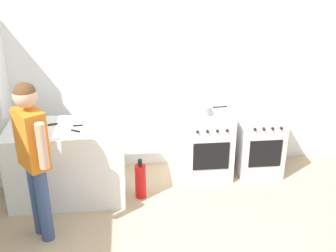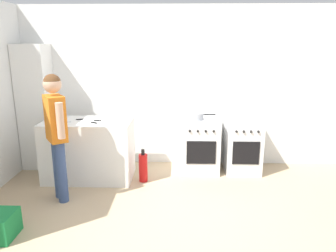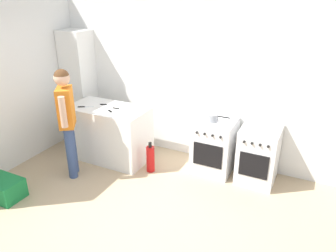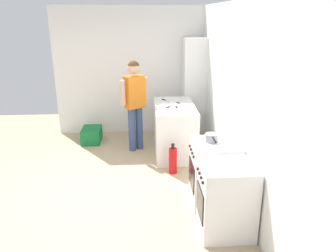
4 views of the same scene
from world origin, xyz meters
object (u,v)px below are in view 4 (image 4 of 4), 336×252
person (135,98)px  oven_left (214,172)px  recycling_crate_lower (92,135)px  knife_utility (166,100)px  fire_extinguisher (173,160)px  larder_cabinet (194,88)px  knife_carving (171,106)px  knife_paring (176,107)px  pot (212,138)px  knife_chef (180,104)px  oven_right (226,199)px

person → oven_left: bearing=29.8°
person → recycling_crate_lower: person is taller
oven_left → person: bearing=-150.2°
knife_utility → person: (0.14, -0.57, 0.09)m
fire_extinguisher → larder_cabinet: larder_cabinet is taller
knife_carving → fire_extinguisher: size_ratio=0.59×
person → recycling_crate_lower: (-0.46, -0.89, -0.86)m
oven_left → fire_extinguisher: 1.01m
knife_paring → knife_utility: bearing=-161.2°
pot → person: 2.13m
oven_left → knife_chef: bearing=-171.2°
oven_right → knife_carving: 2.41m
pot → knife_carving: bearing=-166.0°
person → fire_extinguisher: 1.42m
recycling_crate_lower → larder_cabinet: 2.27m
oven_right → knife_chef: knife_chef is taller
pot → larder_cabinet: (-2.61, 0.15, 0.10)m
person → fire_extinguisher: bearing=30.7°
oven_left → pot: 0.48m
knife_carving → fire_extinguisher: 1.03m
oven_right → person: bearing=-157.1°
knife_paring → oven_left: bearing=12.9°
larder_cabinet → recycling_crate_lower: bearing=-81.8°
oven_right → person: 2.85m
knife_paring → person: size_ratio=0.13×
fire_extinguisher → person: bearing=-149.3°
fire_extinguisher → recycling_crate_lower: size_ratio=0.96×
knife_utility → fire_extinguisher: (1.17, 0.04, -0.69)m
person → larder_cabinet: size_ratio=0.83×
person → knife_chef: bearing=80.0°
pot → knife_utility: pot is taller
person → fire_extinguisher: (1.02, 0.61, -0.78)m
knife_paring → larder_cabinet: size_ratio=0.11×
oven_right → pot: bearing=-176.0°
oven_left → knife_carving: (-1.64, -0.45, 0.48)m
oven_right → knife_paring: size_ratio=4.02×
oven_right → fire_extinguisher: size_ratio=1.70×
knife_utility → recycling_crate_lower: knife_utility is taller
pot → recycling_crate_lower: pot is taller
knife_chef → knife_utility: 0.38m
oven_left → knife_paring: size_ratio=4.02×
oven_right → larder_cabinet: bearing=178.2°
fire_extinguisher → recycling_crate_lower: 2.11m
oven_right → larder_cabinet: 3.38m
oven_left → larder_cabinet: bearing=177.8°
knife_carving → larder_cabinet: size_ratio=0.15×
oven_right → person: size_ratio=0.51×
oven_left → larder_cabinet: (-2.65, 0.10, 0.57)m
oven_left → knife_carving: size_ratio=2.87×
knife_paring → larder_cabinet: (-1.07, 0.46, 0.09)m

